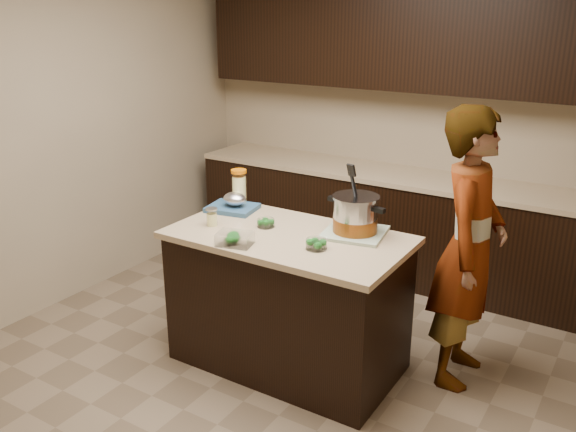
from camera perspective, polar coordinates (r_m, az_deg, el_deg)
name	(u,v)px	position (r m, az deg, el deg)	size (l,w,h in m)	color
ground_plane	(288,362)	(4.13, 0.00, -13.48)	(4.00, 4.00, 0.00)	brown
room_shell	(288,101)	(3.52, 0.00, 10.75)	(4.04, 4.04, 2.72)	tan
back_cabinets	(398,167)	(5.20, 10.24, 4.51)	(3.60, 0.63, 2.33)	black
island	(288,300)	(3.91, 0.00, -7.89)	(1.46, 0.81, 0.90)	black
dish_towel	(355,233)	(3.75, 6.26, -1.56)	(0.36, 0.36, 0.02)	#587750
stock_pot	(355,216)	(3.71, 6.31, -0.04)	(0.40, 0.33, 0.41)	#B7B7BC
lemonade_pitcher	(239,189)	(4.23, -4.59, 2.49)	(0.13, 0.13, 0.26)	#EEEB91
mason_jar	(212,217)	(3.89, -7.14, -0.12)	(0.09, 0.09, 0.12)	#EEEB91
broccoli_tub_left	(266,223)	(3.85, -2.09, -0.67)	(0.15, 0.15, 0.05)	silver
broccoli_tub_right	(316,245)	(3.50, 2.67, -2.68)	(0.16, 0.16, 0.06)	silver
broccoli_tub_rect	(235,239)	(3.57, -4.99, -2.19)	(0.23, 0.19, 0.07)	silver
blue_tray	(233,205)	(4.16, -5.13, 1.07)	(0.36, 0.31, 0.12)	navy
person	(469,249)	(3.78, 16.57, -2.98)	(0.62, 0.41, 1.71)	gray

